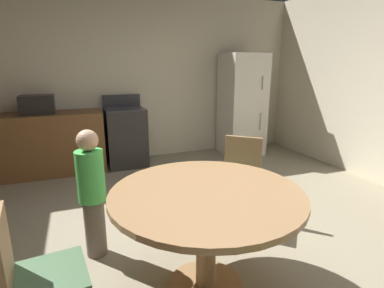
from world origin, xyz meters
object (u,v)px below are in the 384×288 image
Objects in this scene: oven_range at (126,136)px; chair_northeast at (240,175)px; microwave at (37,104)px; dining_table at (206,212)px; chair_west at (33,274)px; refrigerator at (242,105)px; person_child at (92,191)px.

oven_range is 2.38m from chair_northeast.
dining_table is (1.29, -3.03, -0.42)m from microwave.
chair_west reaches higher than dining_table.
chair_west is at bearing -134.23° from refrigerator.
microwave is 3.05m from chair_northeast.
refrigerator reaches higher than person_child.
oven_range is at bearing 119.83° from person_child.
dining_table is at bearing -123.46° from refrigerator.
oven_range is 2.09m from refrigerator.
oven_range is at bearing 0.17° from microwave.
refrigerator is 3.26m from microwave.
dining_table is at bearing 0.00° from person_child.
chair_west is at bearing -173.15° from dining_table.
oven_range is 2.50× the size of microwave.
chair_northeast is (2.00, -2.24, -0.53)m from microwave.
dining_table is 1.50× the size of chair_west.
refrigerator is 2.02× the size of chair_west.
oven_range is 2.42m from person_child.
person_child is (-2.68, -2.28, -0.30)m from refrigerator.
refrigerator reaches higher than oven_range.
microwave is 2.44m from person_child.
chair_northeast is 1.42m from person_child.
microwave reaches higher than chair_west.
person_child is (-0.71, 0.71, -0.03)m from dining_table.
chair_west is 1.99m from chair_northeast.
oven_range is 1.26× the size of chair_northeast.
chair_northeast reaches higher than dining_table.
oven_range is 1.26× the size of chair_west.
chair_northeast is (-1.26, -2.19, -0.38)m from refrigerator.
dining_table is 1.19× the size of person_child.
refrigerator is 3.53m from person_child.
person_child reaches higher than chair_northeast.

